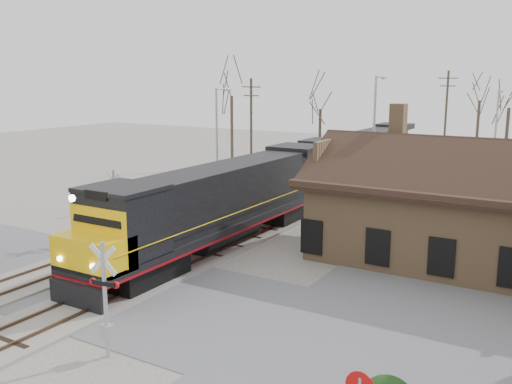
# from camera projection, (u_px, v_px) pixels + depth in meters

# --- Properties ---
(ground) EXTENTS (140.00, 140.00, 0.00)m
(ground) POSITION_uv_depth(u_px,v_px,m) (123.00, 290.00, 25.46)
(ground) COLOR #A8A297
(ground) RESTS_ON ground
(road) EXTENTS (60.00, 9.00, 0.03)m
(road) POSITION_uv_depth(u_px,v_px,m) (123.00, 289.00, 25.46)
(road) COLOR slate
(road) RESTS_ON ground
(track_main) EXTENTS (3.40, 90.00, 0.24)m
(track_main) POSITION_uv_depth(u_px,v_px,m) (282.00, 218.00, 38.06)
(track_main) COLOR #A8A297
(track_main) RESTS_ON ground
(track_siding) EXTENTS (3.40, 90.00, 0.24)m
(track_siding) POSITION_uv_depth(u_px,v_px,m) (226.00, 210.00, 40.33)
(track_siding) COLOR #A8A297
(track_siding) RESTS_ON ground
(depot) EXTENTS (15.20, 9.31, 7.90)m
(depot) POSITION_uv_depth(u_px,v_px,m) (462.00, 215.00, 29.03)
(depot) COLOR #9E7851
(depot) RESTS_ON ground
(locomotive_lead) EXTENTS (3.18, 21.31, 4.73)m
(locomotive_lead) POSITION_uv_depth(u_px,v_px,m) (216.00, 204.00, 31.18)
(locomotive_lead) COLOR black
(locomotive_lead) RESTS_ON ground
(locomotive_trailing) EXTENTS (3.18, 21.31, 4.48)m
(locomotive_trailing) POSITION_uv_depth(u_px,v_px,m) (359.00, 158.00, 49.33)
(locomotive_trailing) COLOR black
(locomotive_trailing) RESTS_ON ground
(crossbuck_near) EXTENTS (1.15, 0.30, 4.06)m
(crossbuck_near) POSITION_uv_depth(u_px,v_px,m) (105.00, 304.00, 18.98)
(crossbuck_near) COLOR #A5A8AD
(crossbuck_near) RESTS_ON ground
(crossbuck_far) EXTENTS (1.18, 0.31, 4.15)m
(crossbuck_far) POSITION_uv_depth(u_px,v_px,m) (115.00, 208.00, 32.76)
(crossbuck_far) COLOR #A5A8AD
(crossbuck_far) RESTS_ON ground
(streetlight_a) EXTENTS (0.25, 2.04, 8.53)m
(streetlight_a) POSITION_uv_depth(u_px,v_px,m) (218.00, 138.00, 43.42)
(streetlight_a) COLOR #A5A8AD
(streetlight_a) RESTS_ON ground
(streetlight_b) EXTENTS (0.25, 2.04, 9.43)m
(streetlight_b) POSITION_uv_depth(u_px,v_px,m) (374.00, 136.00, 39.90)
(streetlight_b) COLOR #A5A8AD
(streetlight_b) RESTS_ON ground
(streetlight_c) EXTENTS (0.25, 2.04, 8.24)m
(streetlight_c) POSITION_uv_depth(u_px,v_px,m) (496.00, 131.00, 50.68)
(streetlight_c) COLOR #A5A8AD
(streetlight_c) RESTS_ON ground
(utility_pole_a) EXTENTS (2.00, 0.24, 9.22)m
(utility_pole_a) POSITION_uv_depth(u_px,v_px,m) (251.00, 126.00, 53.68)
(utility_pole_a) COLOR #382D23
(utility_pole_a) RESTS_ON ground
(utility_pole_b) EXTENTS (2.00, 0.24, 10.01)m
(utility_pole_b) POSITION_uv_depth(u_px,v_px,m) (446.00, 116.00, 60.39)
(utility_pole_b) COLOR #382D23
(utility_pole_b) RESTS_ON ground
(tree_a) EXTENTS (4.95, 4.95, 12.12)m
(tree_a) POSITION_uv_depth(u_px,v_px,m) (232.00, 84.00, 59.12)
(tree_a) COLOR #382D23
(tree_a) RESTS_ON ground
(tree_b) EXTENTS (4.04, 4.04, 9.89)m
(tree_b) POSITION_uv_depth(u_px,v_px,m) (321.00, 99.00, 59.35)
(tree_b) COLOR #382D23
(tree_b) RESTS_ON ground
(tree_c) EXTENTS (4.50, 4.50, 11.03)m
(tree_c) POSITION_uv_depth(u_px,v_px,m) (480.00, 90.00, 63.84)
(tree_c) COLOR #382D23
(tree_c) RESTS_ON ground
(tree_d) EXTENTS (4.28, 4.28, 10.48)m
(tree_d) POSITION_uv_depth(u_px,v_px,m) (510.00, 97.00, 54.89)
(tree_d) COLOR #382D23
(tree_d) RESTS_ON ground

